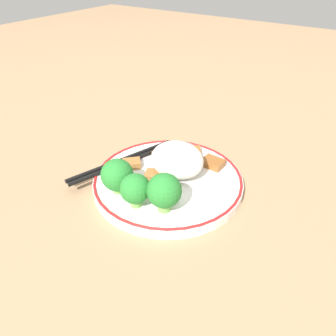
% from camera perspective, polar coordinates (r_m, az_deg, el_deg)
% --- Properties ---
extents(ground_plane, '(3.00, 3.00, 0.00)m').
position_cam_1_polar(ground_plane, '(0.57, 0.00, -3.06)').
color(ground_plane, '#9E7A56').
extents(plate, '(0.26, 0.26, 0.02)m').
position_cam_1_polar(plate, '(0.57, 0.00, -2.22)').
color(plate, white).
rests_on(plate, ground_plane).
extents(rice_mound, '(0.09, 0.08, 0.06)m').
position_cam_1_polar(rice_mound, '(0.56, 1.60, 1.46)').
color(rice_mound, white).
rests_on(rice_mound, plate).
extents(broccoli_back_left, '(0.05, 0.05, 0.06)m').
position_cam_1_polar(broccoli_back_left, '(0.52, -8.83, -1.27)').
color(broccoli_back_left, '#72AD4C').
rests_on(broccoli_back_left, plate).
extents(broccoli_back_center, '(0.05, 0.05, 0.06)m').
position_cam_1_polar(broccoli_back_center, '(0.49, -5.84, -3.63)').
color(broccoli_back_center, '#72AD4C').
rests_on(broccoli_back_center, plate).
extents(broccoli_back_right, '(0.05, 0.05, 0.06)m').
position_cam_1_polar(broccoli_back_right, '(0.48, -0.66, -4.06)').
color(broccoli_back_right, '#72AD4C').
rests_on(broccoli_back_right, plate).
extents(meat_near_front, '(0.04, 0.03, 0.01)m').
position_cam_1_polar(meat_near_front, '(0.59, 7.84, 0.90)').
color(meat_near_front, brown).
rests_on(meat_near_front, plate).
extents(meat_near_left, '(0.04, 0.04, 0.01)m').
position_cam_1_polar(meat_near_left, '(0.62, 4.49, 2.78)').
color(meat_near_left, '#995B28').
rests_on(meat_near_left, plate).
extents(meat_near_right, '(0.03, 0.03, 0.01)m').
position_cam_1_polar(meat_near_right, '(0.56, -2.63, -1.20)').
color(meat_near_right, '#9E6633').
rests_on(meat_near_right, plate).
extents(meat_near_back, '(0.04, 0.04, 0.01)m').
position_cam_1_polar(meat_near_back, '(0.61, -1.77, 1.89)').
color(meat_near_back, brown).
rests_on(meat_near_back, plate).
extents(meat_on_rice_edge, '(0.04, 0.04, 0.01)m').
position_cam_1_polar(meat_on_rice_edge, '(0.60, 2.63, 1.24)').
color(meat_on_rice_edge, '#995B28').
rests_on(meat_on_rice_edge, plate).
extents(meat_mid_left, '(0.04, 0.04, 0.01)m').
position_cam_1_polar(meat_mid_left, '(0.59, -6.34, 0.78)').
color(meat_mid_left, '#9E6633').
rests_on(meat_mid_left, plate).
extents(chopsticks, '(0.09, 0.21, 0.01)m').
position_cam_1_polar(chopsticks, '(0.60, -7.82, 1.16)').
color(chopsticks, black).
rests_on(chopsticks, plate).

